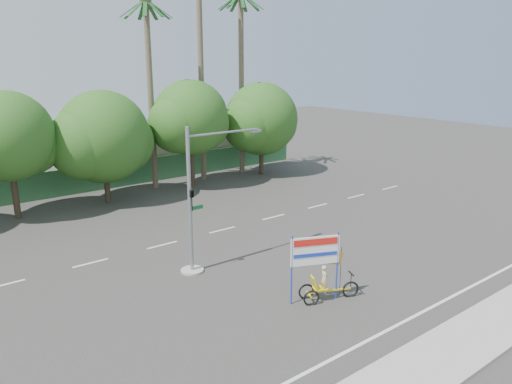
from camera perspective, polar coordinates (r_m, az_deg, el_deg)
ground at (r=22.94m, az=3.46°, el=-10.69°), size 120.00×120.00×0.00m
sidewalk_near at (r=18.73m, az=19.63°, el=-17.88°), size 50.00×2.40×0.12m
fence at (r=40.36m, az=-17.18°, el=1.66°), size 38.00×0.08×2.00m
building_right at (r=47.45m, az=-10.24°, el=5.05°), size 14.00×8.00×3.60m
tree_left at (r=34.38m, az=-26.55°, el=5.36°), size 6.66×5.60×8.07m
tree_center at (r=36.13m, az=-17.13°, el=5.74°), size 7.62×6.40×7.85m
tree_right at (r=39.05m, az=-7.55°, el=8.10°), size 6.90×5.80×8.36m
tree_far_right at (r=43.08m, az=0.57°, el=8.09°), size 7.38×6.20×7.94m
palm_tall at (r=41.10m, az=-6.38°, el=15.79°), size 3.73×3.79×17.45m
palm_mid at (r=43.35m, az=-1.70°, el=14.44°), size 3.73×3.79×15.45m
palm_short at (r=38.92m, az=-12.08°, el=13.23°), size 3.73×3.79×14.45m
traffic_signal at (r=23.63m, az=-6.88°, el=-2.35°), size 4.72×1.10×7.00m
trike_billboard at (r=21.33m, az=7.45°, el=-9.23°), size 2.87×1.48×3.05m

